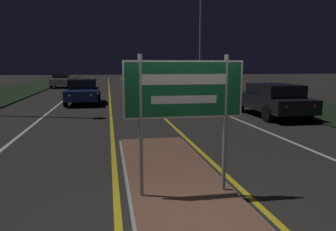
{
  "coord_description": "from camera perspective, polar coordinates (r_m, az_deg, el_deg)",
  "views": [
    {
      "loc": [
        -1.25,
        -4.41,
        2.31
      ],
      "look_at": [
        0.0,
        2.43,
        1.24
      ],
      "focal_mm": 35.0,
      "sensor_mm": 36.0,
      "label": 1
    }
  ],
  "objects": [
    {
      "name": "ground_plane",
      "position": [
        5.14,
        5.14,
        -18.02
      ],
      "size": [
        160.0,
        160.0,
        0.0
      ],
      "primitive_type": "plane",
      "color": "#282623"
    },
    {
      "name": "median_island",
      "position": [
        5.94,
        2.68,
        -13.73
      ],
      "size": [
        1.94,
        8.92,
        0.1
      ],
      "color": "#999993",
      "rests_on": "ground_plane"
    },
    {
      "name": "verge_right",
      "position": [
        26.77,
        13.38,
        3.6
      ],
      "size": [
        5.0,
        100.0,
        0.08
      ],
      "color": "black",
      "rests_on": "ground_plane"
    },
    {
      "name": "centre_line_yellow_left",
      "position": [
        29.5,
        -10.19,
        4.08
      ],
      "size": [
        0.12,
        70.0,
        0.01
      ],
      "color": "gold",
      "rests_on": "ground_plane"
    },
    {
      "name": "centre_line_yellow_right",
      "position": [
        29.6,
        -5.68,
        4.19
      ],
      "size": [
        0.12,
        70.0,
        0.01
      ],
      "color": "gold",
      "rests_on": "ground_plane"
    },
    {
      "name": "lane_line_white_left",
      "position": [
        29.65,
        -16.08,
        3.9
      ],
      "size": [
        0.12,
        70.0,
        0.01
      ],
      "color": "silver",
      "rests_on": "ground_plane"
    },
    {
      "name": "lane_line_white_right",
      "position": [
        30.0,
        0.13,
        4.29
      ],
      "size": [
        0.12,
        70.0,
        0.01
      ],
      "color": "silver",
      "rests_on": "ground_plane"
    },
    {
      "name": "edge_line_white_left",
      "position": [
        30.1,
        -21.78,
        3.69
      ],
      "size": [
        0.1,
        70.0,
        0.01
      ],
      "color": "silver",
      "rests_on": "ground_plane"
    },
    {
      "name": "edge_line_white_right",
      "position": [
        30.69,
        5.66,
        4.35
      ],
      "size": [
        0.1,
        70.0,
        0.01
      ],
      "color": "silver",
      "rests_on": "ground_plane"
    },
    {
      "name": "highway_sign",
      "position": [
        5.51,
        2.82,
        3.39
      ],
      "size": [
        2.04,
        0.07,
        2.39
      ],
      "color": "#9E9E99",
      "rests_on": "median_island"
    },
    {
      "name": "streetlight_right_near",
      "position": [
        27.46,
        5.72,
        16.5
      ],
      "size": [
        0.56,
        0.56,
        9.06
      ],
      "color": "#9E9E99",
      "rests_on": "ground_plane"
    },
    {
      "name": "car_receding_0",
      "position": [
        15.67,
        17.65,
        2.73
      ],
      "size": [
        2.03,
        4.82,
        1.48
      ],
      "color": "black",
      "rests_on": "ground_plane"
    },
    {
      "name": "car_receding_1",
      "position": [
        23.32,
        -1.24,
        4.83
      ],
      "size": [
        1.86,
        4.59,
        1.37
      ],
      "color": "#B7B7BC",
      "rests_on": "ground_plane"
    },
    {
      "name": "car_receding_2",
      "position": [
        34.77,
        1.34,
        6.17
      ],
      "size": [
        1.91,
        4.67,
        1.47
      ],
      "color": "#4C514C",
      "rests_on": "ground_plane"
    },
    {
      "name": "car_approaching_0",
      "position": [
        20.56,
        -14.55,
        4.14
      ],
      "size": [
        1.97,
        4.38,
        1.47
      ],
      "color": "navy",
      "rests_on": "ground_plane"
    },
    {
      "name": "car_approaching_1",
      "position": [
        36.33,
        -18.12,
        5.83
      ],
      "size": [
        1.84,
        4.09,
        1.45
      ],
      "color": "silver",
      "rests_on": "ground_plane"
    },
    {
      "name": "warning_sign",
      "position": [
        29.3,
        12.51,
        6.74
      ],
      "size": [
        0.6,
        0.06,
        2.2
      ],
      "color": "#9E9E99",
      "rests_on": "verge_right"
    }
  ]
}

